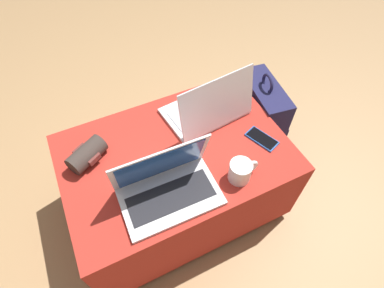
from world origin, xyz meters
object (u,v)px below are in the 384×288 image
(laptop_near, at_px, (167,186))
(laptop_far, at_px, (208,109))
(backpack, at_px, (260,119))
(wrist_brace, at_px, (87,154))
(cell_phone, at_px, (262,139))
(coffee_mug, at_px, (241,171))

(laptop_near, relative_size, laptop_far, 0.96)
(backpack, bearing_deg, wrist_brace, 100.68)
(wrist_brace, bearing_deg, cell_phone, -17.31)
(laptop_far, height_order, coffee_mug, laptop_far)
(laptop_near, relative_size, coffee_mug, 2.99)
(cell_phone, distance_m, coffee_mug, 0.23)
(wrist_brace, height_order, coffee_mug, coffee_mug)
(laptop_far, relative_size, wrist_brace, 2.18)
(laptop_near, height_order, backpack, laptop_near)
(cell_phone, bearing_deg, coffee_mug, -167.70)
(wrist_brace, distance_m, coffee_mug, 0.64)
(laptop_far, xyz_separation_m, cell_phone, (0.15, -0.23, -0.05))
(backpack, xyz_separation_m, wrist_brace, (-0.94, -0.04, 0.27))
(laptop_far, bearing_deg, wrist_brace, -6.05)
(laptop_near, bearing_deg, coffee_mug, -11.22)
(backpack, distance_m, coffee_mug, 0.63)
(backpack, xyz_separation_m, coffee_mug, (-0.41, -0.39, 0.28))
(laptop_near, height_order, laptop_far, laptop_far)
(cell_phone, bearing_deg, backpack, 30.01)
(laptop_near, bearing_deg, cell_phone, 8.46)
(laptop_far, relative_size, backpack, 0.72)
(laptop_far, relative_size, coffee_mug, 3.11)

